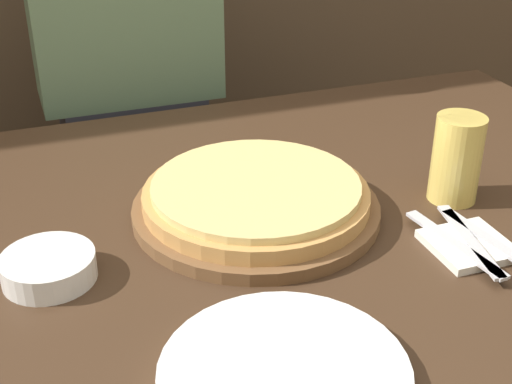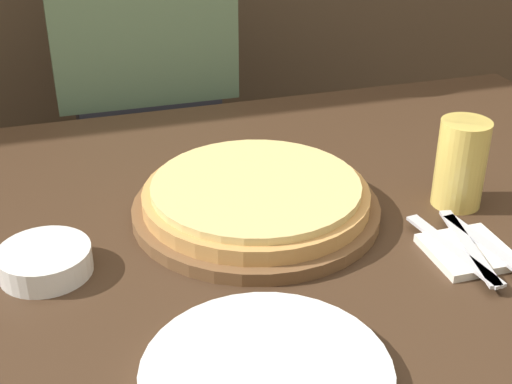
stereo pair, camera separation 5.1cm
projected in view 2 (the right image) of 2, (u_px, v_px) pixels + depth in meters
The scene contains 9 objects.
pizza_on_board at pixel (256, 200), 1.09m from camera, with size 0.38×0.38×0.06m.
beer_glass at pixel (461, 160), 1.09m from camera, with size 0.08×0.08×0.14m.
dinner_plate at pixel (266, 375), 0.78m from camera, with size 0.28×0.28×0.02m.
side_bowl at pixel (45, 261), 0.96m from camera, with size 0.13×0.13×0.04m.
napkin_stack at pixel (468, 251), 1.00m from camera, with size 0.11×0.11×0.01m.
fork at pixel (453, 249), 0.99m from camera, with size 0.04×0.20×0.00m.
dinner_knife at pixel (469, 246), 0.99m from camera, with size 0.05×0.19×0.00m.
spoon at pixel (484, 244), 1.00m from camera, with size 0.04×0.17×0.00m.
diner_person at pixel (147, 116), 1.66m from camera, with size 0.39×0.20×1.32m.
Camera 2 is at (-0.26, -0.87, 1.28)m, focal length 50.00 mm.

